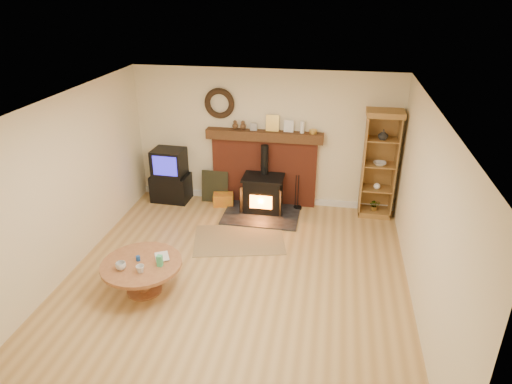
% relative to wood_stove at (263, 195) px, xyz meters
% --- Properties ---
extents(ground, '(5.50, 5.50, 0.00)m').
position_rel_wood_stove_xyz_m(ground, '(-0.04, -2.27, -0.34)').
color(ground, '#AA8047').
rests_on(ground, ground).
extents(room_shell, '(5.02, 5.52, 2.61)m').
position_rel_wood_stove_xyz_m(room_shell, '(-0.06, -2.18, 1.37)').
color(room_shell, beige).
rests_on(room_shell, ground).
extents(chimney_breast, '(2.20, 0.22, 1.78)m').
position_rel_wood_stove_xyz_m(chimney_breast, '(-0.04, 0.40, 0.46)').
color(chimney_breast, maroon).
rests_on(chimney_breast, ground).
extents(wood_stove, '(1.40, 1.00, 1.27)m').
position_rel_wood_stove_xyz_m(wood_stove, '(0.00, 0.00, 0.00)').
color(wood_stove, black).
rests_on(wood_stove, ground).
extents(area_rug, '(1.71, 1.35, 0.01)m').
position_rel_wood_stove_xyz_m(area_rug, '(-0.23, -1.11, -0.34)').
color(area_rug, brown).
rests_on(area_rug, ground).
extents(tv_unit, '(0.75, 0.54, 1.06)m').
position_rel_wood_stove_xyz_m(tv_unit, '(-1.89, 0.20, 0.17)').
color(tv_unit, black).
rests_on(tv_unit, ground).
extents(curio_cabinet, '(0.64, 0.46, 2.00)m').
position_rel_wood_stove_xyz_m(curio_cabinet, '(2.08, 0.28, 0.66)').
color(curio_cabinet, olive).
rests_on(curio_cabinet, ground).
extents(firelog_box, '(0.42, 0.31, 0.24)m').
position_rel_wood_stove_xyz_m(firelog_box, '(-0.80, 0.13, -0.22)').
color(firelog_box, yellow).
rests_on(firelog_box, ground).
extents(leaning_painting, '(0.53, 0.14, 0.63)m').
position_rel_wood_stove_xyz_m(leaning_painting, '(-1.00, 0.28, -0.03)').
color(leaning_painting, black).
rests_on(leaning_painting, ground).
extents(fire_tools, '(0.16, 0.16, 0.70)m').
position_rel_wood_stove_xyz_m(fire_tools, '(0.64, 0.23, -0.24)').
color(fire_tools, black).
rests_on(fire_tools, ground).
extents(coffee_table, '(1.12, 1.12, 0.63)m').
position_rel_wood_stove_xyz_m(coffee_table, '(-1.26, -2.73, 0.04)').
color(coffee_table, brown).
rests_on(coffee_table, ground).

